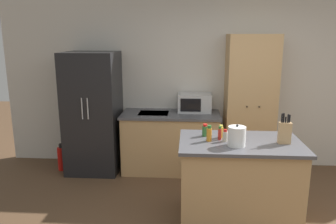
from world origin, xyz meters
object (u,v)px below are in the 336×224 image
(microwave, at_px, (195,103))
(spice_bottle_pale_salt, at_px, (225,136))
(refrigerator, at_px, (93,113))
(spice_bottle_tall_dark, at_px, (220,134))
(kettle, at_px, (237,136))
(spice_bottle_short_red, at_px, (209,134))
(fire_extinguisher, at_px, (61,158))
(knife_block, at_px, (285,132))
(pantry_cabinet, at_px, (249,105))
(spice_bottle_green_herb, at_px, (221,132))
(spice_bottle_amber_oil, at_px, (205,130))

(microwave, relative_size, spice_bottle_pale_salt, 3.79)
(refrigerator, relative_size, spice_bottle_tall_dark, 12.16)
(refrigerator, distance_m, kettle, 2.44)
(microwave, relative_size, spice_bottle_tall_dark, 3.35)
(spice_bottle_short_red, distance_m, fire_extinguisher, 2.65)
(microwave, bearing_deg, spice_bottle_short_red, -85.02)
(spice_bottle_tall_dark, bearing_deg, knife_block, -6.96)
(pantry_cabinet, bearing_deg, spice_bottle_green_herb, -111.82)
(spice_bottle_amber_oil, relative_size, spice_bottle_green_herb, 0.96)
(spice_bottle_short_red, distance_m, spice_bottle_green_herb, 0.19)
(refrigerator, distance_m, pantry_cabinet, 2.32)
(refrigerator, distance_m, spice_bottle_pale_salt, 2.28)
(microwave, distance_m, spice_bottle_amber_oil, 1.37)
(spice_bottle_short_red, relative_size, spice_bottle_green_herb, 1.20)
(spice_bottle_amber_oil, bearing_deg, refrigerator, 143.44)
(pantry_cabinet, relative_size, kettle, 9.11)
(microwave, bearing_deg, pantry_cabinet, -6.01)
(refrigerator, height_order, kettle, refrigerator)
(spice_bottle_short_red, xyz_separation_m, spice_bottle_pale_salt, (0.17, -0.00, -0.02))
(spice_bottle_short_red, distance_m, spice_bottle_pale_salt, 0.17)
(spice_bottle_amber_oil, distance_m, spice_bottle_green_herb, 0.18)
(fire_extinguisher, bearing_deg, spice_bottle_short_red, -30.78)
(refrigerator, distance_m, knife_block, 2.80)
(pantry_cabinet, xyz_separation_m, microwave, (-0.80, 0.08, 0.01))
(kettle, bearing_deg, spice_bottle_tall_dark, 129.36)
(microwave, height_order, spice_bottle_green_herb, microwave)
(spice_bottle_tall_dark, xyz_separation_m, fire_extinguisher, (-2.28, 1.24, -0.82))
(fire_extinguisher, bearing_deg, spice_bottle_green_herb, -26.82)
(fire_extinguisher, bearing_deg, spice_bottle_amber_oil, -27.57)
(microwave, distance_m, spice_bottle_pale_salt, 1.58)
(spice_bottle_pale_salt, bearing_deg, spice_bottle_green_herb, 103.91)
(refrigerator, xyz_separation_m, pantry_cabinet, (2.32, 0.09, 0.12))
(spice_bottle_tall_dark, height_order, spice_bottle_amber_oil, spice_bottle_tall_dark)
(spice_bottle_green_herb, bearing_deg, fire_extinguisher, 153.18)
(spice_bottle_amber_oil, bearing_deg, kettle, -45.86)
(microwave, bearing_deg, spice_bottle_green_herb, -79.26)
(spice_bottle_amber_oil, distance_m, fire_extinguisher, 2.53)
(refrigerator, bearing_deg, spice_bottle_tall_dark, -36.86)
(refrigerator, distance_m, fire_extinguisher, 0.88)
(refrigerator, height_order, microwave, refrigerator)
(knife_block, relative_size, fire_extinguisher, 0.76)
(microwave, bearing_deg, spice_bottle_tall_dark, -80.54)
(microwave, xyz_separation_m, fire_extinguisher, (-2.03, -0.26, -0.85))
(refrigerator, relative_size, spice_bottle_short_red, 10.55)
(pantry_cabinet, bearing_deg, spice_bottle_tall_dark, -111.48)
(microwave, height_order, spice_bottle_amber_oil, microwave)
(pantry_cabinet, relative_size, spice_bottle_green_herb, 14.38)
(kettle, bearing_deg, spice_bottle_amber_oil, 134.14)
(microwave, distance_m, kettle, 1.73)
(spice_bottle_tall_dark, height_order, kettle, kettle)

